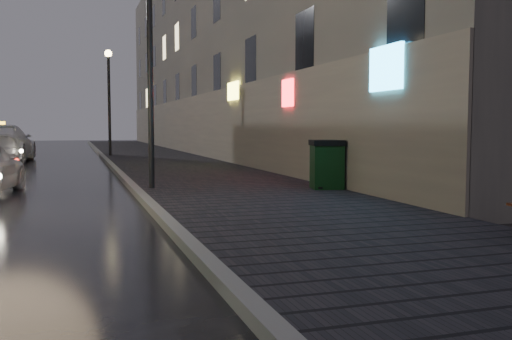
{
  "coord_description": "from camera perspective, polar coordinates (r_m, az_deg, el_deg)",
  "views": [
    {
      "loc": [
        0.07,
        -7.71,
        1.64
      ],
      "look_at": [
        3.18,
        1.96,
        0.85
      ],
      "focal_mm": 40.0,
      "sensor_mm": 36.0,
      "label": 1
    }
  ],
  "objects": [
    {
      "name": "lamp_near",
      "position": [
        13.95,
        -10.56,
        11.98
      ],
      "size": [
        0.36,
        0.36,
        5.28
      ],
      "color": "black",
      "rests_on": "sidewalk"
    },
    {
      "name": "ground",
      "position": [
        7.88,
        -18.11,
        -7.78
      ],
      "size": [
        120.0,
        120.0,
        0.0
      ],
      "primitive_type": "plane",
      "color": "black",
      "rests_on": "ground"
    },
    {
      "name": "lamp_far",
      "position": [
        29.82,
        -14.49,
        7.86
      ],
      "size": [
        0.36,
        0.36,
        5.28
      ],
      "color": "black",
      "rests_on": "sidewalk"
    },
    {
      "name": "curb",
      "position": [
        28.79,
        -14.94,
        1.18
      ],
      "size": [
        0.2,
        58.0,
        0.15
      ],
      "primitive_type": "cube",
      "color": "slate",
      "rests_on": "ground"
    },
    {
      "name": "sidewalk",
      "position": [
        29.01,
        -10.2,
        1.28
      ],
      "size": [
        4.6,
        58.0,
        0.15
      ],
      "primitive_type": "cube",
      "color": "black",
      "rests_on": "ground"
    },
    {
      "name": "trash_bin",
      "position": [
        13.63,
        7.09,
        0.61
      ],
      "size": [
        0.91,
        0.91,
        1.15
      ],
      "rotation": [
        0.0,
        0.0,
        -0.23
      ],
      "color": "black",
      "rests_on": "sidewalk"
    },
    {
      "name": "building_near",
      "position": [
        33.81,
        -5.76,
        12.68
      ],
      "size": [
        1.8,
        50.0,
        13.0
      ],
      "primitive_type": "cube",
      "color": "#605B54",
      "rests_on": "ground"
    },
    {
      "name": "taxi_mid",
      "position": [
        28.05,
        -24.09,
        2.44
      ],
      "size": [
        2.71,
        5.98,
        1.7
      ],
      "primitive_type": "imported",
      "rotation": [
        0.0,
        0.0,
        3.08
      ],
      "color": "white",
      "rests_on": "ground"
    }
  ]
}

